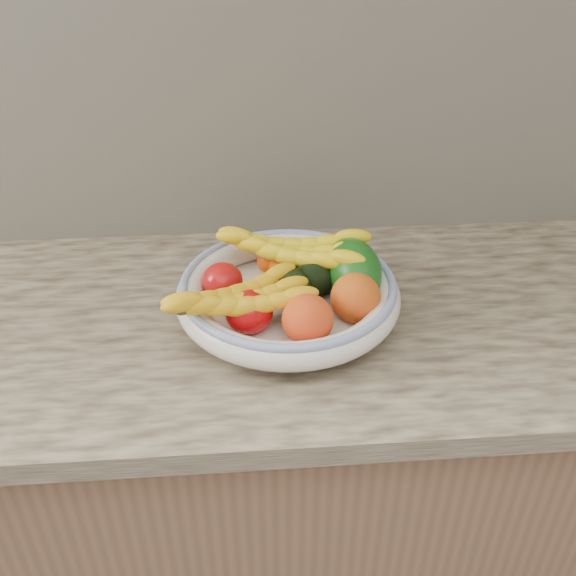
# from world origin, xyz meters

# --- Properties ---
(kitchen_counter) EXTENTS (2.44, 0.66, 1.40)m
(kitchen_counter) POSITION_xyz_m (0.00, 1.69, 0.46)
(kitchen_counter) COLOR brown
(kitchen_counter) RESTS_ON ground
(fruit_bowl) EXTENTS (0.39, 0.39, 0.08)m
(fruit_bowl) POSITION_xyz_m (0.00, 1.66, 0.95)
(fruit_bowl) COLOR white
(fruit_bowl) RESTS_ON kitchen_counter
(clementine_back_left) EXTENTS (0.06, 0.06, 0.05)m
(clementine_back_left) POSITION_xyz_m (-0.02, 1.76, 0.95)
(clementine_back_left) COLOR #E25104
(clementine_back_left) RESTS_ON fruit_bowl
(clementine_back_right) EXTENTS (0.06, 0.06, 0.05)m
(clementine_back_right) POSITION_xyz_m (0.01, 1.78, 0.95)
(clementine_back_right) COLOR #F44C05
(clementine_back_right) RESTS_ON fruit_bowl
(clementine_back_mid) EXTENTS (0.07, 0.07, 0.05)m
(clementine_back_mid) POSITION_xyz_m (-0.00, 1.74, 0.95)
(clementine_back_mid) COLOR #E55D04
(clementine_back_mid) RESTS_ON fruit_bowl
(tomato_left) EXTENTS (0.09, 0.09, 0.06)m
(tomato_left) POSITION_xyz_m (-0.11, 1.69, 0.96)
(tomato_left) COLOR red
(tomato_left) RESTS_ON fruit_bowl
(tomato_near_left) EXTENTS (0.08, 0.08, 0.07)m
(tomato_near_left) POSITION_xyz_m (-0.07, 1.59, 0.96)
(tomato_near_left) COLOR #BF080B
(tomato_near_left) RESTS_ON fruit_bowl
(avocado_center) EXTENTS (0.08, 0.10, 0.07)m
(avocado_center) POSITION_xyz_m (0.01, 1.65, 0.96)
(avocado_center) COLOR black
(avocado_center) RESTS_ON fruit_bowl
(avocado_right) EXTENTS (0.13, 0.12, 0.07)m
(avocado_right) POSITION_xyz_m (0.06, 1.69, 0.96)
(avocado_right) COLOR black
(avocado_right) RESTS_ON fruit_bowl
(green_mango) EXTENTS (0.15, 0.16, 0.13)m
(green_mango) POSITION_xyz_m (0.12, 1.69, 0.98)
(green_mango) COLOR #0E4C0E
(green_mango) RESTS_ON fruit_bowl
(peach_front) EXTENTS (0.09, 0.09, 0.08)m
(peach_front) POSITION_xyz_m (0.02, 1.56, 0.97)
(peach_front) COLOR orange
(peach_front) RESTS_ON fruit_bowl
(peach_right) EXTENTS (0.10, 0.10, 0.08)m
(peach_right) POSITION_xyz_m (0.11, 1.61, 0.97)
(peach_right) COLOR orange
(peach_right) RESTS_ON fruit_bowl
(banana_bunch_back) EXTENTS (0.31, 0.19, 0.08)m
(banana_bunch_back) POSITION_xyz_m (0.01, 1.73, 0.99)
(banana_bunch_back) COLOR yellow
(banana_bunch_back) RESTS_ON fruit_bowl
(banana_bunch_front) EXTENTS (0.28, 0.20, 0.07)m
(banana_bunch_front) POSITION_xyz_m (-0.09, 1.59, 0.98)
(banana_bunch_front) COLOR yellow
(banana_bunch_front) RESTS_ON fruit_bowl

